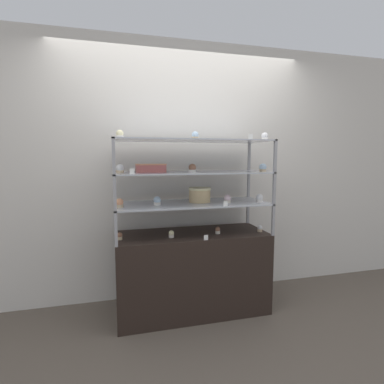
% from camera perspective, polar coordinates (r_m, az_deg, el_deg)
% --- Properties ---
extents(ground_plane, '(20.00, 20.00, 0.00)m').
position_cam_1_polar(ground_plane, '(3.06, 0.00, -21.50)').
color(ground_plane, brown).
extents(back_wall, '(8.00, 0.05, 2.60)m').
position_cam_1_polar(back_wall, '(3.11, -1.93, 3.97)').
color(back_wall, silver).
rests_on(back_wall, ground_plane).
extents(display_base, '(1.38, 0.55, 0.75)m').
position_cam_1_polar(display_base, '(2.91, 0.00, -14.99)').
color(display_base, black).
rests_on(display_base, ground_plane).
extents(display_riser_lower, '(1.38, 0.55, 0.28)m').
position_cam_1_polar(display_riser_lower, '(2.73, 0.00, -2.38)').
color(display_riser_lower, '#99999E').
rests_on(display_riser_lower, display_base).
extents(display_riser_middle, '(1.38, 0.55, 0.28)m').
position_cam_1_polar(display_riser_middle, '(2.70, 0.00, 3.56)').
color(display_riser_middle, '#99999E').
rests_on(display_riser_middle, display_riser_lower).
extents(display_riser_upper, '(1.38, 0.55, 0.28)m').
position_cam_1_polar(display_riser_upper, '(2.70, 0.00, 9.57)').
color(display_riser_upper, '#99999E').
rests_on(display_riser_upper, display_riser_middle).
extents(layer_cake_centerpiece, '(0.21, 0.21, 0.13)m').
position_cam_1_polar(layer_cake_centerpiece, '(2.77, 1.47, -0.52)').
color(layer_cake_centerpiece, '#DBBC84').
rests_on(layer_cake_centerpiece, display_riser_lower).
extents(sheet_cake_frosted, '(0.26, 0.17, 0.07)m').
position_cam_1_polar(sheet_cake_frosted, '(2.66, -7.88, 4.56)').
color(sheet_cake_frosted, '#C66660').
rests_on(sheet_cake_frosted, display_riser_middle).
extents(cupcake_0, '(0.05, 0.05, 0.06)m').
position_cam_1_polar(cupcake_0, '(2.64, -13.62, -8.17)').
color(cupcake_0, '#CCB28C').
rests_on(cupcake_0, display_base).
extents(cupcake_1, '(0.05, 0.05, 0.06)m').
position_cam_1_polar(cupcake_1, '(2.64, -3.96, -7.98)').
color(cupcake_1, beige).
rests_on(cupcake_1, display_base).
extents(cupcake_2, '(0.05, 0.05, 0.06)m').
position_cam_1_polar(cupcake_2, '(2.77, 4.92, -7.28)').
color(cupcake_2, beige).
rests_on(cupcake_2, display_base).
extents(cupcake_3, '(0.05, 0.05, 0.06)m').
position_cam_1_polar(cupcake_3, '(2.90, 12.81, -6.80)').
color(cupcake_3, '#CCB28C').
rests_on(cupcake_3, display_base).
extents(price_tag_0, '(0.04, 0.00, 0.04)m').
position_cam_1_polar(price_tag_0, '(2.56, 2.67, -8.65)').
color(price_tag_0, white).
rests_on(price_tag_0, display_base).
extents(cupcake_4, '(0.06, 0.06, 0.08)m').
position_cam_1_polar(cupcake_4, '(2.55, -13.64, -2.09)').
color(cupcake_4, '#CCB28C').
rests_on(cupcake_4, display_riser_lower).
extents(cupcake_5, '(0.06, 0.06, 0.08)m').
position_cam_1_polar(cupcake_5, '(2.62, -6.66, -1.71)').
color(cupcake_5, white).
rests_on(cupcake_5, display_riser_lower).
extents(cupcake_6, '(0.06, 0.06, 0.08)m').
position_cam_1_polar(cupcake_6, '(2.74, 6.77, -1.33)').
color(cupcake_6, beige).
rests_on(cupcake_6, display_riser_lower).
extents(cupcake_7, '(0.06, 0.06, 0.08)m').
position_cam_1_polar(cupcake_7, '(2.84, 12.72, -1.17)').
color(cupcake_7, white).
rests_on(cupcake_7, display_riser_lower).
extents(price_tag_1, '(0.04, 0.00, 0.04)m').
position_cam_1_polar(price_tag_1, '(2.56, 6.41, -2.21)').
color(price_tag_1, white).
rests_on(price_tag_1, display_riser_lower).
extents(cupcake_8, '(0.07, 0.07, 0.07)m').
position_cam_1_polar(cupcake_8, '(2.56, -13.56, 4.29)').
color(cupcake_8, '#CCB28C').
rests_on(cupcake_8, display_riser_middle).
extents(cupcake_9, '(0.07, 0.07, 0.07)m').
position_cam_1_polar(cupcake_9, '(2.64, 0.07, 4.54)').
color(cupcake_9, white).
rests_on(cupcake_9, display_riser_middle).
extents(cupcake_10, '(0.07, 0.07, 0.07)m').
position_cam_1_polar(cupcake_10, '(2.82, 13.35, 4.50)').
color(cupcake_10, '#CCB28C').
rests_on(cupcake_10, display_riser_middle).
extents(price_tag_2, '(0.04, 0.00, 0.04)m').
position_cam_1_polar(price_tag_2, '(2.37, -11.35, 3.88)').
color(price_tag_2, white).
rests_on(price_tag_2, display_riser_middle).
extents(cupcake_11, '(0.06, 0.06, 0.07)m').
position_cam_1_polar(cupcake_11, '(2.54, -13.58, 10.63)').
color(cupcake_11, white).
rests_on(cupcake_11, display_riser_upper).
extents(cupcake_12, '(0.06, 0.06, 0.07)m').
position_cam_1_polar(cupcake_12, '(2.62, 0.61, 10.68)').
color(cupcake_12, '#CCB28C').
rests_on(cupcake_12, display_riser_upper).
extents(cupcake_13, '(0.06, 0.06, 0.07)m').
position_cam_1_polar(cupcake_13, '(2.81, 13.70, 10.23)').
color(cupcake_13, white).
rests_on(cupcake_13, display_riser_upper).
extents(price_tag_3, '(0.04, 0.00, 0.04)m').
position_cam_1_polar(price_tag_3, '(2.62, 11.12, 10.35)').
color(price_tag_3, white).
rests_on(price_tag_3, display_riser_upper).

